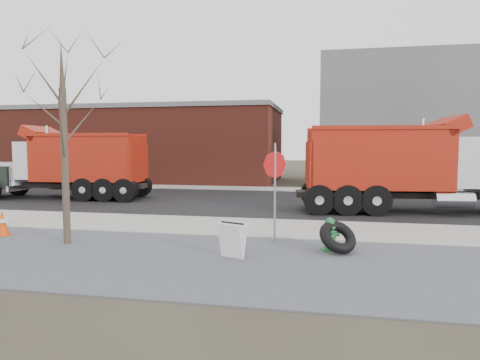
% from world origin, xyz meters
% --- Properties ---
extents(ground, '(120.00, 120.00, 0.00)m').
position_xyz_m(ground, '(0.00, 0.00, 0.00)').
color(ground, '#383328').
rests_on(ground, ground).
extents(gravel_verge, '(60.00, 5.00, 0.03)m').
position_xyz_m(gravel_verge, '(0.00, -3.50, 0.01)').
color(gravel_verge, slate).
rests_on(gravel_verge, ground).
extents(sidewalk, '(60.00, 2.50, 0.06)m').
position_xyz_m(sidewalk, '(0.00, 0.25, 0.03)').
color(sidewalk, '#9E9B93').
rests_on(sidewalk, ground).
extents(curb, '(60.00, 0.15, 0.11)m').
position_xyz_m(curb, '(0.00, 1.55, 0.06)').
color(curb, '#9E9B93').
rests_on(curb, ground).
extents(road, '(60.00, 9.40, 0.02)m').
position_xyz_m(road, '(0.00, 6.30, 0.01)').
color(road, black).
rests_on(road, ground).
extents(far_sidewalk, '(60.00, 2.00, 0.06)m').
position_xyz_m(far_sidewalk, '(0.00, 12.00, 0.03)').
color(far_sidewalk, '#9E9B93').
rests_on(far_sidewalk, ground).
extents(building_grey, '(12.00, 10.00, 8.00)m').
position_xyz_m(building_grey, '(9.00, 18.00, 4.00)').
color(building_grey, slate).
rests_on(building_grey, ground).
extents(building_brick, '(20.20, 8.20, 5.30)m').
position_xyz_m(building_brick, '(-10.00, 17.00, 2.65)').
color(building_brick, maroon).
rests_on(building_brick, ground).
extents(bare_tree, '(3.20, 3.20, 5.20)m').
position_xyz_m(bare_tree, '(-3.20, -2.60, 3.30)').
color(bare_tree, '#382D23').
rests_on(bare_tree, ground).
extents(fire_hydrant, '(0.47, 0.46, 0.83)m').
position_xyz_m(fire_hydrant, '(3.47, -2.04, 0.38)').
color(fire_hydrant, '#2C743A').
rests_on(fire_hydrant, ground).
extents(truck_tire, '(1.22, 1.20, 0.80)m').
position_xyz_m(truck_tire, '(3.65, -2.21, 0.40)').
color(truck_tire, black).
rests_on(truck_tire, ground).
extents(stop_sign, '(0.57, 0.48, 2.62)m').
position_xyz_m(stop_sign, '(2.05, -1.36, 1.80)').
color(stop_sign, gray).
rests_on(stop_sign, ground).
extents(sandwich_board, '(0.68, 0.56, 0.82)m').
position_xyz_m(sandwich_board, '(1.31, -3.16, 0.44)').
color(sandwich_board, white).
rests_on(sandwich_board, ground).
extents(traffic_cone_near, '(0.38, 0.38, 0.73)m').
position_xyz_m(traffic_cone_near, '(-5.56, -2.08, 0.37)').
color(traffic_cone_near, '#E54407').
rests_on(traffic_cone_near, ground).
extents(dump_truck_red_a, '(9.01, 3.31, 3.60)m').
position_xyz_m(dump_truck_red_a, '(6.40, 4.72, 1.83)').
color(dump_truck_red_a, black).
rests_on(dump_truck_red_a, ground).
extents(dump_truck_red_b, '(8.15, 2.84, 3.42)m').
position_xyz_m(dump_truck_red_b, '(-8.63, 5.98, 1.74)').
color(dump_truck_red_b, black).
rests_on(dump_truck_red_b, ground).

